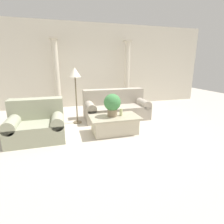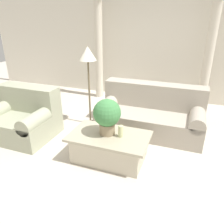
{
  "view_description": "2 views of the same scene",
  "coord_description": "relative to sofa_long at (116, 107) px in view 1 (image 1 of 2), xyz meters",
  "views": [
    {
      "loc": [
        -1.12,
        -4.4,
        1.7
      ],
      "look_at": [
        0.1,
        -0.16,
        0.47
      ],
      "focal_mm": 28.0,
      "sensor_mm": 36.0,
      "label": 1
    },
    {
      "loc": [
        1.15,
        -3.16,
        2.09
      ],
      "look_at": [
        -0.01,
        -0.05,
        0.65
      ],
      "focal_mm": 35.0,
      "sensor_mm": 36.0,
      "label": 2
    }
  ],
  "objects": [
    {
      "name": "column_right",
      "position": [
        0.95,
        1.53,
        0.96
      ],
      "size": [
        0.29,
        0.29,
        2.57
      ],
      "color": "beige",
      "rests_on": "ground_plane"
    },
    {
      "name": "column_left",
      "position": [
        -1.76,
        1.53,
        0.96
      ],
      "size": [
        0.29,
        0.29,
        2.57
      ],
      "color": "beige",
      "rests_on": "ground_plane"
    },
    {
      "name": "loveseat",
      "position": [
        -2.23,
        -1.02,
        0.01
      ],
      "size": [
        1.21,
        0.96,
        0.9
      ],
      "color": "#A7AB8F",
      "rests_on": "ground_plane"
    },
    {
      "name": "potted_plant",
      "position": [
        -0.45,
        -1.18,
        0.4
      ],
      "size": [
        0.42,
        0.42,
        0.56
      ],
      "color": "#937F60",
      "rests_on": "coffee_table"
    },
    {
      "name": "sofa_long",
      "position": [
        0.0,
        0.0,
        0.0
      ],
      "size": [
        1.98,
        0.96,
        0.9
      ],
      "color": "#ADA393",
      "rests_on": "ground_plane"
    },
    {
      "name": "floor_lamp",
      "position": [
        -1.24,
        -0.17,
        0.99
      ],
      "size": [
        0.33,
        0.33,
        1.59
      ],
      "color": "brown",
      "rests_on": "ground_plane"
    },
    {
      "name": "wall_back",
      "position": [
        -0.49,
        1.98,
        1.25
      ],
      "size": [
        10.0,
        0.06,
        3.2
      ],
      "color": "silver",
      "rests_on": "ground_plane"
    },
    {
      "name": "pillar_candle",
      "position": [
        -0.23,
        -1.2,
        0.17
      ],
      "size": [
        0.07,
        0.07,
        0.18
      ],
      "color": "beige",
      "rests_on": "coffee_table"
    },
    {
      "name": "coffee_table",
      "position": [
        -0.41,
        -1.21,
        -0.13
      ],
      "size": [
        1.22,
        0.74,
        0.43
      ],
      "color": "beige",
      "rests_on": "ground_plane"
    },
    {
      "name": "ground_plane",
      "position": [
        -0.49,
        -0.78,
        -0.35
      ],
      "size": [
        16.0,
        16.0,
        0.0
      ],
      "primitive_type": "plane",
      "color": "beige"
    }
  ]
}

